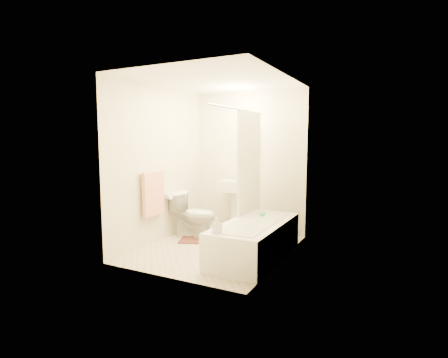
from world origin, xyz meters
The scene contains 17 objects.
floor centered at (0.00, 0.00, 0.00)m, with size 2.40×2.40×0.00m, color beige.
ceiling centered at (0.00, 0.00, 2.40)m, with size 2.40×2.40×0.00m, color white.
wall_back centered at (0.00, 1.20, 1.20)m, with size 2.00×0.02×2.40m, color beige.
wall_left centered at (-1.00, 0.00, 1.20)m, with size 0.02×2.40×2.40m, color beige.
wall_right centered at (1.00, 0.00, 1.20)m, with size 0.02×2.40×2.40m, color beige.
mirror centered at (0.00, 1.18, 1.50)m, with size 0.40×0.03×0.55m, color white.
curtain_rod centered at (0.30, 0.10, 2.00)m, with size 0.03×0.03×1.70m, color silver.
shower_curtain centered at (0.30, 0.50, 1.22)m, with size 0.04×0.80×1.55m, color silver.
towel_bar centered at (-0.96, -0.25, 1.10)m, with size 0.02×0.02×0.60m, color silver.
towel centered at (-0.93, -0.25, 0.78)m, with size 0.06×0.45×0.66m, color #CC7266.
toilet_paper centered at (-0.93, 0.12, 0.70)m, with size 0.12×0.12×0.11m, color white.
toilet centered at (-0.63, 0.40, 0.36)m, with size 0.41×0.74×0.73m, color white.
sink centered at (-0.15, 0.96, 0.48)m, with size 0.49×0.40×0.97m, color silver, non-canonical shape.
bathtub centered at (0.63, -0.07, 0.24)m, with size 0.74×1.69×0.48m, color white, non-canonical shape.
bath_mat centered at (-0.42, 0.29, 0.01)m, with size 0.65×0.49×0.02m, color #4A2418.
soap_bottle centered at (0.44, -0.78, 0.57)m, with size 0.08×0.09×0.19m, color silver.
scrub_brush centered at (0.57, 0.38, 0.50)m, with size 0.07×0.22×0.04m, color #44BE7D.
Camera 1 is at (2.35, -4.36, 1.58)m, focal length 28.00 mm.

